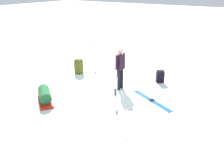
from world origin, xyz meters
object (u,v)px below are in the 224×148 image
ski_pair_near (152,100)px  backpack_large_dark (160,76)px  skier_standing (120,67)px  thermos_bottle (115,92)px  gear_sled (45,96)px  ski_poles_planted_near (117,93)px  backpack_bright (79,67)px  ski_poles_planted_far (95,59)px

ski_pair_near → backpack_large_dark: 1.80m
skier_standing → thermos_bottle: skier_standing is taller
gear_sled → thermos_bottle: gear_sled is taller
backpack_large_dark → ski_pair_near: bearing=-167.5°
ski_pair_near → backpack_large_dark: (1.74, 0.39, 0.26)m
skier_standing → ski_poles_planted_near: skier_standing is taller
thermos_bottle → gear_sled: bearing=133.9°
ski_pair_near → thermos_bottle: 1.42m
ski_poles_planted_near → gear_sled: 2.77m
ski_pair_near → gear_sled: bearing=123.4°
ski_pair_near → ski_poles_planted_near: ski_poles_planted_near is taller
gear_sled → thermos_bottle: (1.80, -1.87, -0.09)m
ski_pair_near → gear_sled: size_ratio=1.38×
ski_pair_near → thermos_bottle: (-0.33, 1.37, 0.12)m
backpack_bright → gear_sled: bearing=-164.4°
ski_pair_near → thermos_bottle: size_ratio=6.99×
skier_standing → backpack_bright: size_ratio=2.43×
backpack_large_dark → thermos_bottle: size_ratio=2.13×
ski_poles_planted_near → gear_sled: (-0.72, 2.62, -0.53)m
ski_pair_near → ski_poles_planted_far: (0.99, 3.31, 0.73)m
backpack_large_dark → thermos_bottle: bearing=154.6°
backpack_bright → thermos_bottle: size_ratio=2.69×
gear_sled → thermos_bottle: bearing=-46.1°
ski_pair_near → ski_poles_planted_near: 1.72m
skier_standing → ski_poles_planted_near: 1.90m
skier_standing → ski_pair_near: bearing=-99.3°
skier_standing → backpack_large_dark: size_ratio=3.07×
ski_pair_near → ski_poles_planted_far: bearing=73.4°
ski_poles_planted_far → backpack_bright: bearing=116.3°
thermos_bottle → ski_poles_planted_far: bearing=55.8°
backpack_large_dark → backpack_bright: size_ratio=0.79×
backpack_bright → gear_sled: size_ratio=0.53×
thermos_bottle → skier_standing: bearing=13.2°
ski_pair_near → gear_sled: 3.89m
skier_standing → thermos_bottle: 1.02m
ski_pair_near → ski_poles_planted_near: bearing=156.2°
thermos_bottle → backpack_large_dark: bearing=-25.4°
ski_poles_planted_near → thermos_bottle: ski_poles_planted_near is taller
ski_poles_planted_near → ski_poles_planted_far: ski_poles_planted_near is taller
backpack_bright → ski_poles_planted_far: (0.35, -0.71, 0.40)m
backpack_large_dark → ski_poles_planted_far: size_ratio=0.41×
gear_sled → ski_poles_planted_near: bearing=-74.6°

